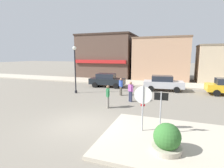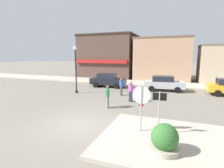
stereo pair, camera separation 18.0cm
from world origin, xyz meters
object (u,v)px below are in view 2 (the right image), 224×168
at_px(planter, 164,141).
at_px(parked_car_nearest, 108,80).
at_px(one_way_sign, 159,109).
at_px(stop_sign, 141,103).
at_px(pedestrian_kerb_side, 131,91).
at_px(pedestrian_crossing_near, 108,96).
at_px(pedestrian_crossing_far, 121,86).
at_px(parked_car_second, 164,83).
at_px(lamp_post, 76,63).

bearing_deg(planter, parked_car_nearest, 120.05).
bearing_deg(one_way_sign, parked_car_nearest, 121.85).
bearing_deg(stop_sign, planter, -52.10).
relative_size(one_way_sign, planter, 1.71).
bearing_deg(stop_sign, pedestrian_kerb_side, 109.11).
bearing_deg(pedestrian_crossing_near, parked_car_nearest, 111.67).
bearing_deg(pedestrian_crossing_far, parked_car_second, 45.92).
bearing_deg(parked_car_nearest, pedestrian_crossing_near, -68.33).
distance_m(parked_car_nearest, pedestrian_crossing_near, 8.21).
xyz_separation_m(one_way_sign, parked_car_nearest, (-6.81, 10.96, -0.52)).
xyz_separation_m(planter, parked_car_nearest, (-7.17, 12.38, 0.25)).
relative_size(lamp_post, parked_car_second, 1.09).
bearing_deg(stop_sign, one_way_sign, -4.95).
height_order(planter, parked_car_second, parked_car_second).
relative_size(lamp_post, pedestrian_crossing_near, 2.82).
distance_m(planter, pedestrian_crossing_far, 9.78).
height_order(one_way_sign, planter, one_way_sign).
bearing_deg(pedestrian_crossing_near, one_way_sign, -41.40).
relative_size(planter, pedestrian_crossing_near, 0.76).
bearing_deg(planter, pedestrian_crossing_far, 116.67).
bearing_deg(planter, pedestrian_kerb_side, 113.75).
bearing_deg(planter, stop_sign, 127.90).
xyz_separation_m(planter, pedestrian_kerb_side, (-3.04, 6.91, 0.31)).
bearing_deg(planter, one_way_sign, 104.09).
xyz_separation_m(parked_car_second, pedestrian_crossing_near, (-3.24, -7.59, 0.06)).
bearing_deg(planter, lamp_post, 136.91).
bearing_deg(parked_car_second, planter, -85.83).
bearing_deg(pedestrian_crossing_far, stop_sign, -66.00).
bearing_deg(lamp_post, one_way_sign, -38.89).
distance_m(stop_sign, planter, 2.12).
height_order(planter, pedestrian_crossing_near, pedestrian_crossing_near).
distance_m(stop_sign, parked_car_second, 10.87).
bearing_deg(parked_car_nearest, planter, -59.95).
distance_m(lamp_post, pedestrian_kerb_side, 6.30).
bearing_deg(pedestrian_kerb_side, pedestrian_crossing_far, 126.40).
bearing_deg(planter, parked_car_second, 94.17).
distance_m(planter, pedestrian_kerb_side, 7.55).
xyz_separation_m(parked_car_second, pedestrian_crossing_far, (-3.49, -3.60, 0.06)).
xyz_separation_m(stop_sign, parked_car_second, (0.27, 10.85, -0.71)).
xyz_separation_m(pedestrian_crossing_near, pedestrian_kerb_side, (1.09, 2.15, 0.00)).
relative_size(parked_car_second, pedestrian_kerb_side, 2.58).
relative_size(pedestrian_crossing_near, pedestrian_kerb_side, 1.00).
xyz_separation_m(stop_sign, parked_car_nearest, (-6.00, 10.89, -0.71)).
relative_size(pedestrian_crossing_far, pedestrian_kerb_side, 1.00).
relative_size(stop_sign, pedestrian_kerb_side, 1.43).
bearing_deg(pedestrian_kerb_side, one_way_sign, -63.93).
relative_size(parked_car_second, pedestrian_crossing_far, 2.58).
relative_size(parked_car_nearest, pedestrian_kerb_side, 2.54).
height_order(pedestrian_crossing_far, pedestrian_kerb_side, same).
xyz_separation_m(lamp_post, pedestrian_crossing_far, (4.44, 0.48, -2.09)).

